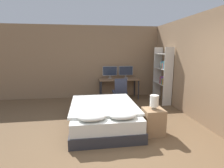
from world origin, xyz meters
name	(u,v)px	position (x,y,z in m)	size (l,w,h in m)	color
ground_plane	(131,151)	(0.00, 0.00, 0.00)	(20.00, 20.00, 0.00)	brown
wall_back	(106,62)	(0.00, 3.93, 1.35)	(12.00, 0.06, 2.70)	#8E7051
wall_side_right	(192,67)	(2.04, 1.50, 1.35)	(0.06, 12.00, 2.70)	#8E7051
bed	(104,115)	(-0.38, 1.16, 0.27)	(1.54, 2.05, 0.61)	#2D2D33
nightstand	(153,122)	(0.64, 0.60, 0.28)	(0.42, 0.41, 0.56)	#997551
bedside_lamp	(154,101)	(0.64, 0.60, 0.74)	(0.18, 0.18, 0.31)	gray
desk	(119,81)	(0.44, 3.54, 0.65)	(1.48, 0.63, 0.74)	#846042
monitor_left	(110,71)	(0.13, 3.76, 1.01)	(0.56, 0.16, 0.46)	#B7B7BC
monitor_right	(126,71)	(0.75, 3.76, 1.01)	(0.56, 0.16, 0.46)	#B7B7BC
keyboard	(120,80)	(0.44, 3.33, 0.75)	(0.35, 0.13, 0.02)	#B7B7BC
computer_mouse	(127,79)	(0.70, 3.33, 0.76)	(0.07, 0.05, 0.04)	#B7B7BC
office_chair	(120,94)	(0.33, 2.78, 0.36)	(0.52, 0.52, 0.90)	black
bookshelf	(164,73)	(1.83, 2.76, 1.04)	(0.31, 0.89, 1.90)	beige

